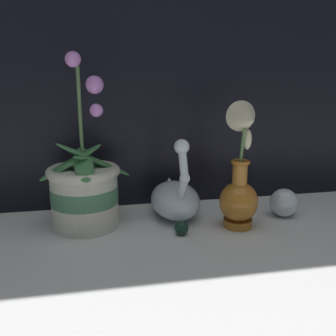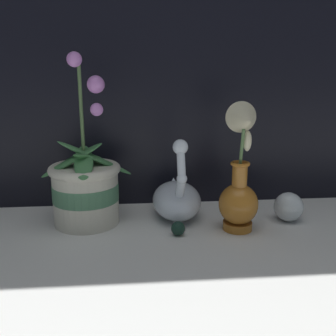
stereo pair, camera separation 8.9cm
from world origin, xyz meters
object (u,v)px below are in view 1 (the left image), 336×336
at_px(swan_figurine, 175,197).
at_px(blue_vase, 241,179).
at_px(orchid_potted_plant, 85,189).
at_px(glass_sphere, 284,203).

relative_size(swan_figurine, blue_vase, 0.74).
bearing_deg(blue_vase, orchid_potted_plant, 167.18).
bearing_deg(glass_sphere, blue_vase, -160.43).
bearing_deg(swan_figurine, glass_sphere, -10.79).
height_order(orchid_potted_plant, blue_vase, orchid_potted_plant).
bearing_deg(glass_sphere, orchid_potted_plant, 176.35).
height_order(swan_figurine, blue_vase, blue_vase).
height_order(orchid_potted_plant, swan_figurine, orchid_potted_plant).
distance_m(orchid_potted_plant, glass_sphere, 0.48).
height_order(swan_figurine, glass_sphere, swan_figurine).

